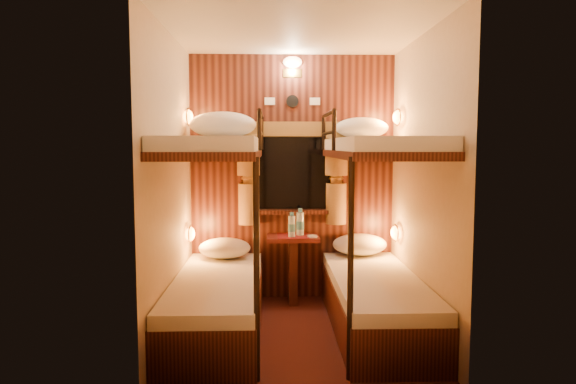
{
  "coord_description": "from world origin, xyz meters",
  "views": [
    {
      "loc": [
        -0.2,
        -4.03,
        1.52
      ],
      "look_at": [
        -0.07,
        0.15,
        1.14
      ],
      "focal_mm": 32.0,
      "sensor_mm": 36.0,
      "label": 1
    }
  ],
  "objects_px": {
    "bunk_right": "(376,263)",
    "table": "(293,260)",
    "bunk_left": "(217,264)",
    "bottle_left": "(292,226)",
    "bottle_right": "(300,224)"
  },
  "relations": [
    {
      "from": "bottle_left",
      "to": "bunk_right",
      "type": "bearing_deg",
      "value": -47.31
    },
    {
      "from": "bunk_right",
      "to": "table",
      "type": "bearing_deg",
      "value": 129.67
    },
    {
      "from": "bunk_left",
      "to": "table",
      "type": "height_order",
      "value": "bunk_left"
    },
    {
      "from": "bunk_right",
      "to": "bottle_right",
      "type": "xyz_separation_m",
      "value": [
        -0.58,
        0.81,
        0.21
      ]
    },
    {
      "from": "bunk_left",
      "to": "bottle_left",
      "type": "relative_size",
      "value": 7.93
    },
    {
      "from": "bunk_left",
      "to": "bottle_left",
      "type": "bearing_deg",
      "value": 48.53
    },
    {
      "from": "bunk_right",
      "to": "bottle_left",
      "type": "relative_size",
      "value": 7.93
    },
    {
      "from": "bunk_right",
      "to": "table",
      "type": "xyz_separation_m",
      "value": [
        -0.65,
        0.78,
        -0.14
      ]
    },
    {
      "from": "bunk_right",
      "to": "bottle_left",
      "type": "xyz_separation_m",
      "value": [
        -0.66,
        0.72,
        0.19
      ]
    },
    {
      "from": "bunk_right",
      "to": "bottle_left",
      "type": "distance_m",
      "value": 1.0
    },
    {
      "from": "bottle_left",
      "to": "bottle_right",
      "type": "xyz_separation_m",
      "value": [
        0.09,
        0.09,
        0.01
      ]
    },
    {
      "from": "bottle_right",
      "to": "bunk_left",
      "type": "bearing_deg",
      "value": -131.76
    },
    {
      "from": "bunk_left",
      "to": "bunk_right",
      "type": "relative_size",
      "value": 1.0
    },
    {
      "from": "bunk_right",
      "to": "table",
      "type": "relative_size",
      "value": 2.9
    },
    {
      "from": "bunk_left",
      "to": "bottle_left",
      "type": "height_order",
      "value": "bunk_left"
    }
  ]
}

